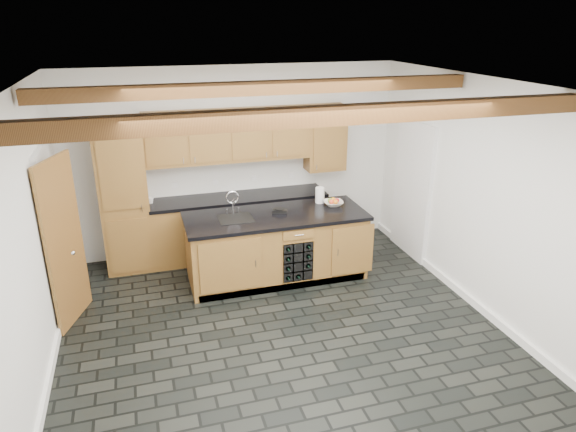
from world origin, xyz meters
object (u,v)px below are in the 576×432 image
object	(u,v)px
island	(277,246)
fruit_bowl	(333,203)
paper_towel	(320,195)
kitchen_scale	(280,210)

from	to	relation	value
island	fruit_bowl	distance (m)	1.01
island	fruit_bowl	bearing A→B (deg)	8.19
paper_towel	island	bearing A→B (deg)	-157.47
kitchen_scale	fruit_bowl	bearing A→B (deg)	23.57
island	paper_towel	distance (m)	0.98
island	kitchen_scale	size ratio (longest dim) A/B	10.79
fruit_bowl	paper_towel	bearing A→B (deg)	128.52
kitchen_scale	fruit_bowl	xyz separation A→B (m)	(0.80, 0.05, 0.00)
fruit_bowl	paper_towel	size ratio (longest dim) A/B	1.22
paper_towel	fruit_bowl	bearing A→B (deg)	-51.48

